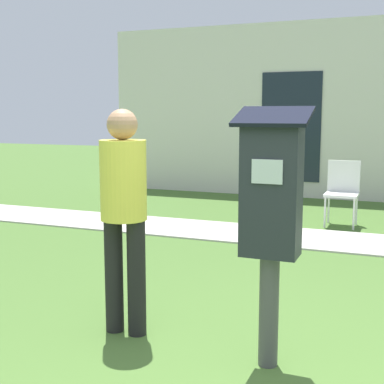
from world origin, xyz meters
The scene contains 5 objects.
sidewalk centered at (0.00, 4.04, 0.01)m, with size 12.00×1.10×0.02m.
building_facade centered at (0.00, 7.48, 1.60)m, with size 10.00×0.26×3.20m.
parking_meter centered at (-0.14, 0.57, 1.02)m, with size 0.44×0.31×1.59m.
person_standing centered at (-1.20, 0.68, 0.93)m, with size 0.32×0.32×1.58m.
outdoor_chair_left centered at (-0.20, 5.09, 0.53)m, with size 0.44×0.44×0.90m.
Camera 1 is at (0.59, -2.51, 1.55)m, focal length 50.00 mm.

